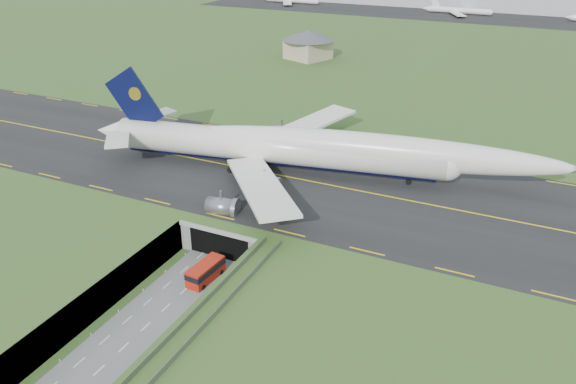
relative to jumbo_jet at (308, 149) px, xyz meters
The scene contains 9 objects.
ground 38.52m from the jumbo_jet, 97.59° to the right, with size 900.00×900.00×0.00m, color #405B24.
airfield_deck 37.72m from the jumbo_jet, 97.59° to the right, with size 800.00×800.00×6.00m, color gray.
trench_road 45.65m from the jumbo_jet, 96.30° to the right, with size 12.00×75.00×0.20m, color slate.
taxiway 8.16m from the jumbo_jet, 145.14° to the right, with size 800.00×44.00×0.18m, color black.
tunnel_portal 21.92m from the jumbo_jet, 103.85° to the right, with size 17.00×22.30×6.00m.
guideway 56.19m from the jumbo_jet, 83.67° to the right, with size 3.00×53.00×7.05m.
jumbo_jet is the anchor object (origin of this frame).
shuttle_tram 36.68m from the jumbo_jet, 95.46° to the right, with size 3.47×7.82×3.11m.
service_building 108.80m from the jumbo_jet, 113.41° to the left, with size 26.18×26.18×11.01m.
Camera 1 is at (47.55, -63.97, 55.07)m, focal length 35.00 mm.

